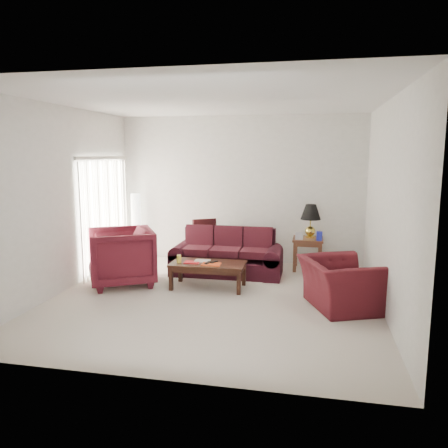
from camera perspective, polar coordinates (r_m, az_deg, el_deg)
name	(u,v)px	position (r m, az deg, el deg)	size (l,w,h in m)	color
floor	(213,299)	(6.89, -1.44, -9.77)	(5.00, 5.00, 0.00)	beige
blinds	(105,215)	(8.66, -15.27, 1.18)	(0.10, 2.00, 2.16)	silver
sofa	(227,253)	(8.13, 0.35, -3.75)	(2.04, 0.88, 0.83)	black
throw_pillow	(205,231)	(8.81, -2.53, -0.86)	(0.47, 0.13, 0.47)	black
end_table	(307,254)	(8.64, 10.85, -3.85)	(0.57, 0.57, 0.63)	#472E18
table_lamp	(310,221)	(8.59, 11.23, 0.38)	(0.39, 0.39, 0.65)	gold
clock	(299,236)	(8.39, 9.81, -1.55)	(0.14, 0.05, 0.14)	silver
blue_canister	(319,236)	(8.36, 12.34, -1.55)	(0.11, 0.11, 0.17)	#1A21AA
picture_frame	(303,232)	(8.74, 10.23, -1.09)	(0.12, 0.02, 0.15)	#BCBDC1
floor_lamp	(136,227)	(9.38, -11.39, -0.34)	(0.23, 0.23, 1.43)	white
armchair_left	(121,257)	(7.71, -13.29, -4.17)	(1.05, 1.08, 0.98)	#49101A
armchair_right	(340,284)	(6.64, 14.88, -7.57)	(1.10, 0.97, 0.72)	#430F16
coffee_table	(208,275)	(7.38, -2.09, -6.71)	(1.24, 0.62, 0.43)	black
magazine_red	(192,262)	(7.34, -4.20, -5.01)	(0.25, 0.19, 0.01)	red
magazine_white	(202,261)	(7.42, -2.86, -4.83)	(0.26, 0.19, 0.01)	silver
magazine_orange	(211,264)	(7.19, -1.69, -5.27)	(0.31, 0.23, 0.02)	#CD4418
remote_a	(208,263)	(7.23, -2.12, -5.05)	(0.05, 0.17, 0.02)	black
remote_b	(214,262)	(7.27, -1.32, -4.96)	(0.05, 0.16, 0.02)	black
yellow_glass	(179,259)	(7.35, -5.89, -4.55)	(0.08, 0.08, 0.13)	gold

